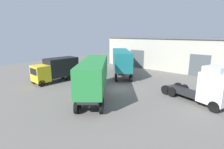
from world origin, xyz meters
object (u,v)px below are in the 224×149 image
container_trailer_green (94,74)px  gravel_pile (82,67)px  container_trailer_white (121,60)px  box_truck_yellow (56,69)px  tractor_unit_white (210,87)px

container_trailer_green → gravel_pile: 14.09m
container_trailer_white → gravel_pile: 8.00m
box_truck_yellow → tractor_unit_white: bearing=106.3°
container_trailer_white → box_truck_yellow: size_ratio=1.42×
tractor_unit_white → container_trailer_green: container_trailer_green is taller
tractor_unit_white → gravel_pile: (-21.85, 2.32, -1.11)m
tractor_unit_white → container_trailer_green: 11.76m
container_trailer_green → container_trailer_white: container_trailer_white is taller
tractor_unit_white → container_trailer_white: (-14.44, 4.70, 0.76)m
box_truck_yellow → gravel_pile: 7.57m
container_trailer_green → gravel_pile: (-11.53, 7.90, -1.84)m
tractor_unit_white → container_trailer_white: container_trailer_white is taller
container_trailer_green → container_trailer_white: 11.07m
gravel_pile → tractor_unit_white: bearing=-6.1°
container_trailer_green → gravel_pile: bearing=15.7°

